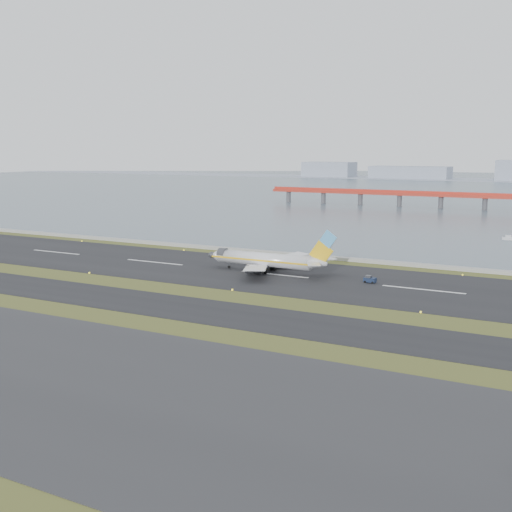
% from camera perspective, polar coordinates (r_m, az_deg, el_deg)
% --- Properties ---
extents(ground, '(1000.00, 1000.00, 0.00)m').
position_cam_1_polar(ground, '(147.15, -3.60, -3.66)').
color(ground, '#3A4819').
rests_on(ground, ground).
extents(apron_strip, '(1000.00, 50.00, 0.10)m').
position_cam_1_polar(apron_strip, '(106.26, -19.63, -9.38)').
color(apron_strip, '#2B2A2D').
rests_on(apron_strip, ground).
extents(taxiway_strip, '(1000.00, 18.00, 0.10)m').
position_cam_1_polar(taxiway_strip, '(137.38, -6.24, -4.63)').
color(taxiway_strip, black).
rests_on(taxiway_strip, ground).
extents(runway_strip, '(1000.00, 45.00, 0.10)m').
position_cam_1_polar(runway_strip, '(172.78, 1.65, -1.66)').
color(runway_strip, black).
rests_on(runway_strip, ground).
extents(seawall, '(1000.00, 2.50, 1.00)m').
position_cam_1_polar(seawall, '(199.55, 5.51, -0.06)').
color(seawall, gray).
rests_on(seawall, ground).
extents(bay_water, '(1400.00, 800.00, 1.30)m').
position_cam_1_polar(bay_water, '(587.53, 20.86, 5.59)').
color(bay_water, '#42525E').
rests_on(bay_water, ground).
extents(red_pier, '(260.00, 5.00, 10.20)m').
position_cam_1_polar(red_pier, '(376.74, 19.71, 4.94)').
color(red_pier, '#B42C1E').
rests_on(red_pier, ground).
extents(airliner, '(38.52, 32.89, 12.80)m').
position_cam_1_polar(airliner, '(175.27, 1.11, -0.36)').
color(airliner, silver).
rests_on(airliner, ground).
extents(pushback_tug, '(3.08, 1.93, 1.92)m').
position_cam_1_polar(pushback_tug, '(164.34, 10.07, -2.07)').
color(pushback_tug, '#15203A').
rests_on(pushback_tug, ground).
extents(workboat_near, '(7.78, 3.41, 1.83)m').
position_cam_1_polar(workboat_near, '(256.81, 21.80, 1.45)').
color(workboat_near, '#BDBCC1').
rests_on(workboat_near, ground).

